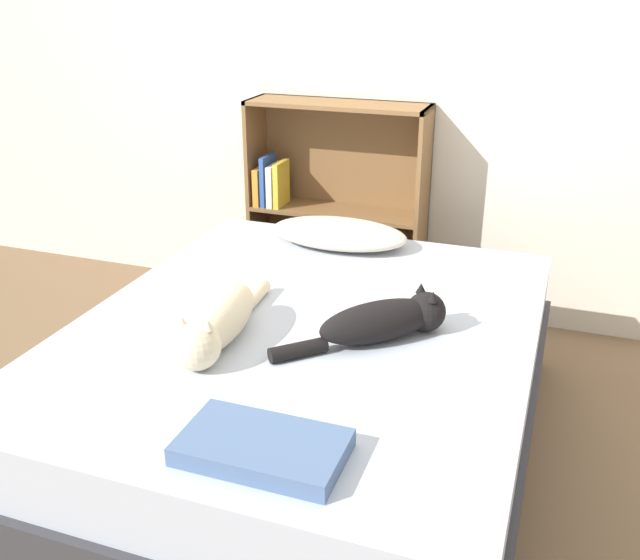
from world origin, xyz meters
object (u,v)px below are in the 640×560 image
bed (306,389)px  pillow (339,233)px  cat_dark (387,320)px  cat_light (217,323)px  bookshelf (334,206)px

bed → pillow: size_ratio=3.15×
cat_dark → cat_light: bearing=160.8°
bed → pillow: 0.83m
bookshelf → cat_light: bearing=-85.8°
pillow → bookshelf: 0.52m
cat_dark → pillow: bearing=74.9°
bed → bookshelf: 1.32m
pillow → bookshelf: bearing=110.7°
pillow → bookshelf: (-0.18, 0.49, -0.04)m
pillow → cat_dark: bearing=-61.5°
bed → cat_dark: cat_dark is taller
cat_light → bookshelf: (-0.11, 1.49, -0.06)m
bed → bookshelf: bearing=104.3°
bed → bookshelf: (-0.32, 1.25, 0.28)m
cat_dark → bookshelf: size_ratio=0.46×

